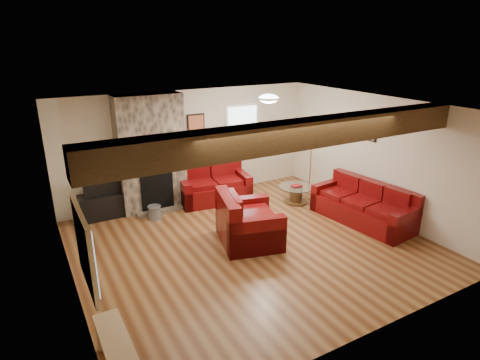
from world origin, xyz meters
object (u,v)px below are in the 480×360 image
object	(u,v)px
tv_cabinet	(105,205)
floor_lamp	(312,136)
coffee_table	(296,194)
armchair_red	(249,218)
sofa_three	(363,203)
television	(103,183)
loveseat	(214,183)

from	to	relation	value
tv_cabinet	floor_lamp	world-z (taller)	floor_lamp
tv_cabinet	coffee_table	bearing A→B (deg)	-18.46
armchair_red	coffee_table	size ratio (longest dim) A/B	1.46
floor_lamp	tv_cabinet	bearing A→B (deg)	171.76
sofa_three	coffee_table	distance (m)	1.60
tv_cabinet	television	size ratio (longest dim) A/B	1.29
coffee_table	tv_cabinet	bearing A→B (deg)	161.54
loveseat	coffee_table	size ratio (longest dim) A/B	1.99
loveseat	armchair_red	distance (m)	2.13
armchair_red	floor_lamp	world-z (taller)	floor_lamp
loveseat	floor_lamp	world-z (taller)	floor_lamp
sofa_three	loveseat	world-z (taller)	loveseat
sofa_three	tv_cabinet	world-z (taller)	sofa_three
television	loveseat	bearing A→B (deg)	-7.22
armchair_red	television	xyz separation A→B (m)	(-2.07, 2.41, 0.28)
armchair_red	floor_lamp	distance (m)	3.37
sofa_three	coffee_table	size ratio (longest dim) A/B	2.62
coffee_table	tv_cabinet	xyz separation A→B (m)	(-3.96, 1.32, 0.06)
armchair_red	tv_cabinet	size ratio (longest dim) A/B	1.12
armchair_red	television	distance (m)	3.19
loveseat	sofa_three	bearing A→B (deg)	-41.28
armchair_red	television	world-z (taller)	television
sofa_three	television	size ratio (longest dim) A/B	2.58
floor_lamp	television	bearing A→B (deg)	171.76
sofa_three	floor_lamp	distance (m)	2.32
sofa_three	floor_lamp	xyz separation A→B (m)	(0.32, 2.10, 0.92)
loveseat	armchair_red	size ratio (longest dim) A/B	1.36
coffee_table	floor_lamp	world-z (taller)	floor_lamp
tv_cabinet	floor_lamp	distance (m)	5.01
loveseat	floor_lamp	distance (m)	2.66
tv_cabinet	floor_lamp	bearing A→B (deg)	-8.24
coffee_table	tv_cabinet	world-z (taller)	tv_cabinet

